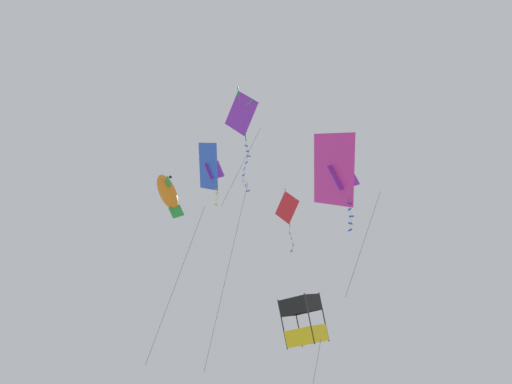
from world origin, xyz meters
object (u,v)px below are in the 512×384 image
(kite_delta_far_centre, at_px, (336,170))
(kite_diamond_low_drifter, at_px, (241,114))
(kite_fish_highest, at_px, (168,192))
(kite_box_mid_left, at_px, (303,321))
(kite_delta_near_left, at_px, (210,167))
(kite_diamond_near_right, at_px, (287,208))

(kite_delta_far_centre, distance_m, kite_diamond_low_drifter, 8.76)
(kite_delta_far_centre, distance_m, kite_fish_highest, 6.36)
(kite_box_mid_left, bearing_deg, kite_diamond_low_drifter, 177.32)
(kite_diamond_low_drifter, height_order, kite_fish_highest, kite_diamond_low_drifter)
(kite_delta_near_left, relative_size, kite_box_mid_left, 1.53)
(kite_diamond_low_drifter, height_order, kite_box_mid_left, kite_diamond_low_drifter)
(kite_delta_near_left, height_order, kite_diamond_near_right, kite_delta_near_left)
(kite_diamond_near_right, height_order, kite_fish_highest, kite_diamond_near_right)
(kite_diamond_low_drifter, height_order, kite_diamond_near_right, kite_diamond_low_drifter)
(kite_diamond_near_right, bearing_deg, kite_fish_highest, -83.16)
(kite_diamond_near_right, distance_m, kite_box_mid_left, 8.01)
(kite_diamond_low_drifter, xyz_separation_m, kite_box_mid_left, (2.97, -0.72, -10.64))
(kite_delta_near_left, bearing_deg, kite_diamond_low_drifter, 111.10)
(kite_diamond_low_drifter, distance_m, kite_diamond_near_right, 4.84)
(kite_box_mid_left, bearing_deg, kite_delta_far_centre, -37.07)
(kite_delta_near_left, bearing_deg, kite_fish_highest, -37.56)
(kite_diamond_near_right, bearing_deg, kite_delta_far_centre, -34.17)
(kite_diamond_near_right, bearing_deg, kite_diamond_low_drifter, -88.98)
(kite_diamond_near_right, relative_size, kite_box_mid_left, 0.49)
(kite_diamond_low_drifter, distance_m, kite_fish_highest, 7.90)
(kite_fish_highest, bearing_deg, kite_diamond_near_right, 124.46)
(kite_delta_near_left, distance_m, kite_diamond_near_right, 4.66)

